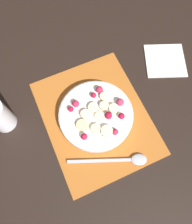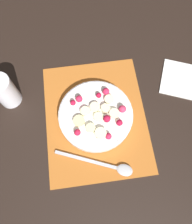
% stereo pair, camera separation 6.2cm
% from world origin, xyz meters
% --- Properties ---
extents(ground_plane, '(3.00, 3.00, 0.00)m').
position_xyz_m(ground_plane, '(0.00, 0.00, 0.00)').
color(ground_plane, black).
extents(placemat, '(0.38, 0.30, 0.01)m').
position_xyz_m(placemat, '(0.00, 0.00, 0.00)').
color(placemat, '#B26023').
rests_on(placemat, ground_plane).
extents(fruit_bowl, '(0.22, 0.22, 0.05)m').
position_xyz_m(fruit_bowl, '(0.00, -0.00, 0.02)').
color(fruit_bowl, white).
rests_on(fruit_bowl, placemat).
extents(spoon, '(0.10, 0.21, 0.01)m').
position_xyz_m(spoon, '(-0.15, -0.02, 0.01)').
color(spoon, '#B2B2B7').
rests_on(spoon, placemat).
extents(napkin, '(0.17, 0.17, 0.01)m').
position_xyz_m(napkin, '(0.09, -0.29, 0.00)').
color(napkin, white).
rests_on(napkin, ground_plane).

